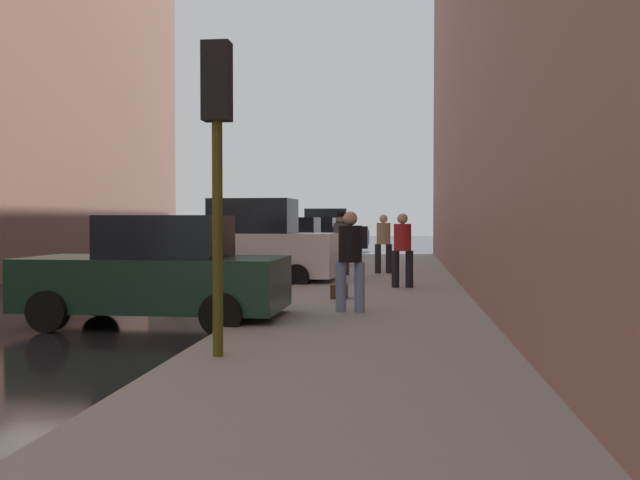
# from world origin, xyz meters

# --- Properties ---
(ground_plane) EXTENTS (120.00, 120.00, 0.00)m
(ground_plane) POSITION_xyz_m (0.00, 0.00, 0.00)
(ground_plane) COLOR black
(sidewalk) EXTENTS (4.00, 40.00, 0.15)m
(sidewalk) POSITION_xyz_m (6.00, 0.00, 0.07)
(sidewalk) COLOR gray
(sidewalk) RESTS_ON ground_plane
(parked_dark_green_sedan) EXTENTS (4.23, 2.12, 1.79)m
(parked_dark_green_sedan) POSITION_xyz_m (2.65, -1.34, 0.85)
(parked_dark_green_sedan) COLOR #193828
(parked_dark_green_sedan) RESTS_ON ground_plane
(parked_white_van) EXTENTS (4.66, 2.19, 2.25)m
(parked_white_van) POSITION_xyz_m (2.65, 5.48, 1.03)
(parked_white_van) COLOR silver
(parked_white_van) RESTS_ON ground_plane
(parked_gray_coupe) EXTENTS (4.26, 2.18, 1.79)m
(parked_gray_coupe) POSITION_xyz_m (2.65, 11.49, 0.85)
(parked_gray_coupe) COLOR slate
(parked_gray_coupe) RESTS_ON ground_plane
(parked_silver_sedan) EXTENTS (4.20, 2.07, 1.79)m
(parked_silver_sedan) POSITION_xyz_m (2.65, 17.51, 0.85)
(parked_silver_sedan) COLOR #B7BABF
(parked_silver_sedan) RESTS_ON ground_plane
(parked_black_suv) EXTENTS (4.65, 2.16, 2.25)m
(parked_black_suv) POSITION_xyz_m (2.65, 23.22, 1.03)
(parked_black_suv) COLOR black
(parked_black_suv) RESTS_ON ground_plane
(parked_blue_sedan) EXTENTS (4.25, 2.15, 1.79)m
(parked_blue_sedan) POSITION_xyz_m (2.65, 28.94, 0.85)
(parked_blue_sedan) COLOR navy
(parked_blue_sedan) RESTS_ON ground_plane
(fire_hydrant) EXTENTS (0.42, 0.22, 0.70)m
(fire_hydrant) POSITION_xyz_m (4.45, 6.31, 0.50)
(fire_hydrant) COLOR red
(fire_hydrant) RESTS_ON sidewalk
(traffic_light) EXTENTS (0.32, 0.32, 3.60)m
(traffic_light) POSITION_xyz_m (4.50, -4.56, 2.76)
(traffic_light) COLOR #514C0F
(traffic_light) RESTS_ON sidewalk
(pedestrian_in_tan_coat) EXTENTS (0.51, 0.42, 1.71)m
(pedestrian_in_tan_coat) POSITION_xyz_m (6.07, 8.27, 1.10)
(pedestrian_in_tan_coat) COLOR black
(pedestrian_in_tan_coat) RESTS_ON sidewalk
(pedestrian_in_jeans) EXTENTS (0.50, 0.40, 1.71)m
(pedestrian_in_jeans) POSITION_xyz_m (5.73, -0.46, 1.10)
(pedestrian_in_jeans) COLOR #728CB2
(pedestrian_in_jeans) RESTS_ON sidewalk
(pedestrian_in_red_jacket) EXTENTS (0.50, 0.40, 1.71)m
(pedestrian_in_red_jacket) POSITION_xyz_m (6.61, 3.97, 1.10)
(pedestrian_in_red_jacket) COLOR black
(pedestrian_in_red_jacket) RESTS_ON sidewalk
(pedestrian_with_beanie) EXTENTS (0.53, 0.48, 1.78)m
(pedestrian_with_beanie) POSITION_xyz_m (4.88, 7.47, 1.14)
(pedestrian_with_beanie) COLOR #333338
(pedestrian_with_beanie) RESTS_ON sidewalk
(duffel_bag) EXTENTS (0.32, 0.44, 0.28)m
(duffel_bag) POSITION_xyz_m (5.36, 1.58, 0.29)
(duffel_bag) COLOR #472D19
(duffel_bag) RESTS_ON sidewalk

